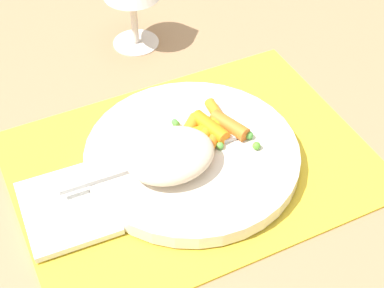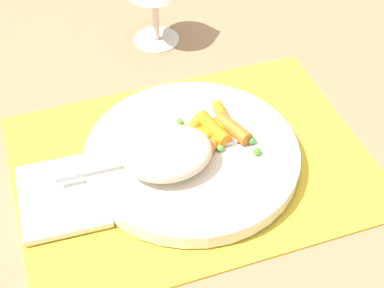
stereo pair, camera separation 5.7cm
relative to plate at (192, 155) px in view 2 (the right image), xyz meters
name	(u,v)px [view 2 (the right image)]	position (x,y,z in m)	size (l,w,h in m)	color
ground_plane	(192,164)	(0.00, 0.00, -0.02)	(2.40, 2.40, 0.00)	#997551
placemat	(192,163)	(0.00, 0.00, -0.01)	(0.42, 0.31, 0.01)	gold
plate	(192,155)	(0.00, 0.00, 0.00)	(0.25, 0.25, 0.02)	silver
rice_mound	(168,153)	(-0.03, -0.01, 0.03)	(0.10, 0.08, 0.04)	beige
carrot_portion	(214,129)	(0.03, 0.02, 0.02)	(0.09, 0.09, 0.02)	orange
pea_scatter	(219,131)	(0.04, 0.01, 0.01)	(0.08, 0.09, 0.01)	#4B8C32
fork	(167,154)	(-0.03, 0.00, 0.01)	(0.21, 0.02, 0.01)	#BBBBBB
napkin	(62,196)	(-0.16, -0.01, -0.01)	(0.10, 0.11, 0.01)	white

